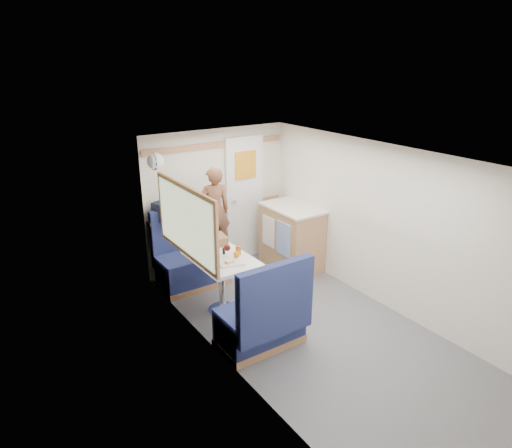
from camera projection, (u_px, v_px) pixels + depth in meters
floor at (317, 333)px, 5.13m from camera, size 4.50×4.50×0.00m
ceiling at (327, 157)px, 4.44m from camera, size 4.50×4.50×0.00m
wall_back at (217, 199)px, 6.54m from camera, size 2.20×0.02×2.00m
wall_left at (232, 278)px, 4.21m from camera, size 0.02×4.50×2.00m
wall_right at (392, 230)px, 5.36m from camera, size 0.02×4.50×2.00m
oak_trim_low at (218, 209)px, 6.58m from camera, size 2.15×0.02×0.08m
oak_trim_high at (216, 145)px, 6.25m from camera, size 2.15×0.02×0.08m
side_window at (185, 222)px, 4.92m from camera, size 0.04×1.30×0.72m
rear_door at (245, 196)px, 6.76m from camera, size 0.62×0.12×1.86m
dinette_table at (222, 269)px, 5.38m from camera, size 0.62×0.92×0.72m
bench_far at (190, 263)px, 6.14m from camera, size 0.90×0.59×1.05m
bench_near at (263, 322)px, 4.80m from camera, size 0.90×0.59×1.05m
ledge at (180, 218)px, 6.14m from camera, size 0.90×0.14×0.04m
dome_light at (155, 161)px, 5.43m from camera, size 0.20×0.20×0.20m
galley_counter at (291, 237)px, 6.61m from camera, size 0.57×0.92×0.92m
person at (214, 211)px, 5.92m from camera, size 0.47×0.34×1.17m
duffel_bag at (173, 209)px, 6.04m from camera, size 0.57×0.40×0.25m
tray at (229, 260)px, 5.23m from camera, size 0.35×0.41×0.02m
orange_fruit at (237, 254)px, 5.27m from camera, size 0.07×0.07×0.07m
cheese_block at (230, 261)px, 5.13m from camera, size 0.11×0.07×0.04m
wine_glass at (227, 248)px, 5.26m from camera, size 0.08×0.08×0.17m
tumbler_left at (217, 264)px, 5.01m from camera, size 0.07×0.07×0.11m
tumbler_mid at (210, 249)px, 5.39m from camera, size 0.07×0.07×0.12m
tumbler_right at (214, 247)px, 5.46m from camera, size 0.07×0.07×0.11m
beer_glass at (238, 250)px, 5.39m from camera, size 0.06×0.06×0.10m
pepper_grinder at (224, 252)px, 5.36m from camera, size 0.04×0.04×0.09m
salt_grinder at (212, 254)px, 5.30m from camera, size 0.04×0.04×0.09m
bread_loaf at (219, 239)px, 5.70m from camera, size 0.19×0.29×0.11m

